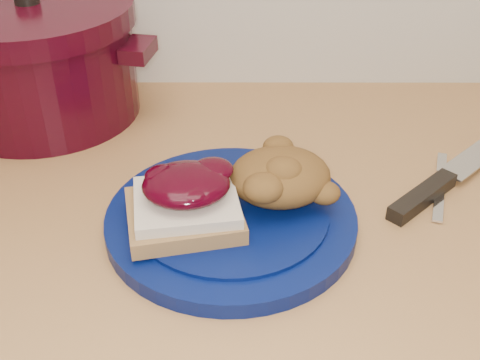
{
  "coord_description": "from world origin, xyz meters",
  "views": [
    {
      "loc": [
        -0.02,
        0.89,
        1.33
      ],
      "look_at": [
        -0.02,
        1.44,
        0.95
      ],
      "focal_mm": 45.0,
      "sensor_mm": 36.0,
      "label": 1
    }
  ],
  "objects_px": {
    "chef_knife": "(442,182)",
    "dutch_oven": "(39,59)",
    "pepper_grinder": "(16,71)",
    "plate": "(231,220)",
    "butter_knife": "(440,185)"
  },
  "relations": [
    {
      "from": "plate",
      "to": "pepper_grinder",
      "type": "xyz_separation_m",
      "value": [
        -0.32,
        0.28,
        0.06
      ]
    },
    {
      "from": "butter_knife",
      "to": "pepper_grinder",
      "type": "bearing_deg",
      "value": 88.2
    },
    {
      "from": "butter_knife",
      "to": "dutch_oven",
      "type": "xyz_separation_m",
      "value": [
        -0.54,
        0.2,
        0.08
      ]
    },
    {
      "from": "plate",
      "to": "butter_knife",
      "type": "xyz_separation_m",
      "value": [
        0.26,
        0.08,
        -0.01
      ]
    },
    {
      "from": "chef_knife",
      "to": "pepper_grinder",
      "type": "bearing_deg",
      "value": 116.71
    },
    {
      "from": "butter_knife",
      "to": "pepper_grinder",
      "type": "distance_m",
      "value": 0.61
    },
    {
      "from": "chef_knife",
      "to": "pepper_grinder",
      "type": "relative_size",
      "value": 1.94
    },
    {
      "from": "plate",
      "to": "chef_knife",
      "type": "height_order",
      "value": "plate"
    },
    {
      "from": "chef_knife",
      "to": "dutch_oven",
      "type": "height_order",
      "value": "dutch_oven"
    },
    {
      "from": "butter_knife",
      "to": "pepper_grinder",
      "type": "xyz_separation_m",
      "value": [
        -0.58,
        0.2,
        0.06
      ]
    },
    {
      "from": "plate",
      "to": "dutch_oven",
      "type": "height_order",
      "value": "dutch_oven"
    },
    {
      "from": "pepper_grinder",
      "to": "plate",
      "type": "bearing_deg",
      "value": -41.31
    },
    {
      "from": "chef_knife",
      "to": "dutch_oven",
      "type": "xyz_separation_m",
      "value": [
        -0.54,
        0.2,
        0.08
      ]
    },
    {
      "from": "chef_knife",
      "to": "dutch_oven",
      "type": "relative_size",
      "value": 0.71
    },
    {
      "from": "butter_knife",
      "to": "pepper_grinder",
      "type": "height_order",
      "value": "pepper_grinder"
    }
  ]
}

